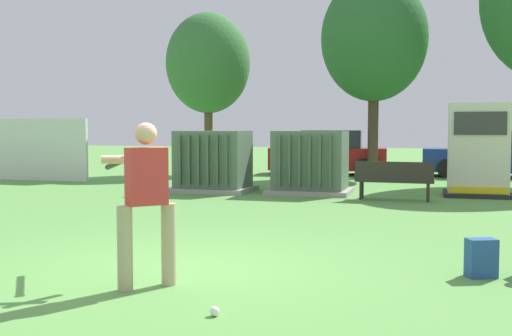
{
  "coord_description": "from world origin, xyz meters",
  "views": [
    {
      "loc": [
        2.92,
        -6.6,
        1.67
      ],
      "look_at": [
        0.03,
        3.5,
        1.0
      ],
      "focal_mm": 42.91,
      "sensor_mm": 36.0,
      "label": 1
    }
  ],
  "objects_px": {
    "batter": "(145,195)",
    "parked_car_left_of_center": "(486,155)",
    "transformer_mid_west": "(310,163)",
    "backpack": "(481,258)",
    "parked_car_leftmost": "(329,154)",
    "transformer_west": "(213,162)",
    "generator_enclosure": "(478,151)",
    "park_bench": "(394,178)",
    "sports_ball": "(215,311)"
  },
  "relations": [
    {
      "from": "transformer_west",
      "to": "parked_car_left_of_center",
      "type": "relative_size",
      "value": 0.5
    },
    {
      "from": "transformer_mid_west",
      "to": "generator_enclosure",
      "type": "distance_m",
      "value": 4.16
    },
    {
      "from": "transformer_mid_west",
      "to": "generator_enclosure",
      "type": "relative_size",
      "value": 0.91
    },
    {
      "from": "park_bench",
      "to": "parked_car_leftmost",
      "type": "height_order",
      "value": "parked_car_leftmost"
    },
    {
      "from": "park_bench",
      "to": "generator_enclosure",
      "type": "bearing_deg",
      "value": 39.1
    },
    {
      "from": "generator_enclosure",
      "to": "backpack",
      "type": "bearing_deg",
      "value": -93.62
    },
    {
      "from": "transformer_mid_west",
      "to": "transformer_west",
      "type": "bearing_deg",
      "value": -175.56
    },
    {
      "from": "transformer_west",
      "to": "park_bench",
      "type": "height_order",
      "value": "transformer_west"
    },
    {
      "from": "sports_ball",
      "to": "backpack",
      "type": "height_order",
      "value": "backpack"
    },
    {
      "from": "backpack",
      "to": "parked_car_leftmost",
      "type": "relative_size",
      "value": 0.1
    },
    {
      "from": "batter",
      "to": "parked_car_leftmost",
      "type": "height_order",
      "value": "batter"
    },
    {
      "from": "generator_enclosure",
      "to": "backpack",
      "type": "relative_size",
      "value": 5.23
    },
    {
      "from": "generator_enclosure",
      "to": "parked_car_leftmost",
      "type": "bearing_deg",
      "value": 127.17
    },
    {
      "from": "transformer_west",
      "to": "park_bench",
      "type": "relative_size",
      "value": 1.16
    },
    {
      "from": "transformer_west",
      "to": "backpack",
      "type": "bearing_deg",
      "value": -52.85
    },
    {
      "from": "park_bench",
      "to": "parked_car_leftmost",
      "type": "xyz_separation_m",
      "value": [
        -2.78,
        7.79,
        0.22
      ]
    },
    {
      "from": "transformer_mid_west",
      "to": "parked_car_left_of_center",
      "type": "bearing_deg",
      "value": 55.64
    },
    {
      "from": "generator_enclosure",
      "to": "batter",
      "type": "bearing_deg",
      "value": -111.38
    },
    {
      "from": "transformer_mid_west",
      "to": "park_bench",
      "type": "distance_m",
      "value": 2.44
    },
    {
      "from": "batter",
      "to": "backpack",
      "type": "xyz_separation_m",
      "value": [
        3.46,
        1.41,
        -0.76
      ]
    },
    {
      "from": "transformer_mid_west",
      "to": "parked_car_left_of_center",
      "type": "distance_m",
      "value": 8.62
    },
    {
      "from": "park_bench",
      "to": "batter",
      "type": "distance_m",
      "value": 8.94
    },
    {
      "from": "batter",
      "to": "parked_car_leftmost",
      "type": "distance_m",
      "value": 16.49
    },
    {
      "from": "transformer_west",
      "to": "generator_enclosure",
      "type": "relative_size",
      "value": 0.91
    },
    {
      "from": "parked_car_left_of_center",
      "to": "generator_enclosure",
      "type": "bearing_deg",
      "value": -96.46
    },
    {
      "from": "backpack",
      "to": "park_bench",
      "type": "bearing_deg",
      "value": 100.7
    },
    {
      "from": "park_bench",
      "to": "sports_ball",
      "type": "xyz_separation_m",
      "value": [
        -1.02,
        -9.46,
        -0.49
      ]
    },
    {
      "from": "park_bench",
      "to": "backpack",
      "type": "distance_m",
      "value": 7.41
    },
    {
      "from": "transformer_mid_west",
      "to": "park_bench",
      "type": "bearing_deg",
      "value": -25.95
    },
    {
      "from": "park_bench",
      "to": "backpack",
      "type": "height_order",
      "value": "park_bench"
    },
    {
      "from": "generator_enclosure",
      "to": "sports_ball",
      "type": "distance_m",
      "value": 11.48
    },
    {
      "from": "batter",
      "to": "backpack",
      "type": "relative_size",
      "value": 3.95
    },
    {
      "from": "batter",
      "to": "parked_car_left_of_center",
      "type": "distance_m",
      "value": 17.52
    },
    {
      "from": "transformer_west",
      "to": "generator_enclosure",
      "type": "height_order",
      "value": "generator_enclosure"
    },
    {
      "from": "transformer_west",
      "to": "transformer_mid_west",
      "type": "height_order",
      "value": "same"
    },
    {
      "from": "transformer_mid_west",
      "to": "parked_car_left_of_center",
      "type": "relative_size",
      "value": 0.5
    },
    {
      "from": "generator_enclosure",
      "to": "parked_car_leftmost",
      "type": "distance_m",
      "value": 7.81
    },
    {
      "from": "transformer_west",
      "to": "parked_car_left_of_center",
      "type": "distance_m",
      "value": 10.45
    },
    {
      "from": "parked_car_leftmost",
      "to": "batter",
      "type": "bearing_deg",
      "value": -87.57
    },
    {
      "from": "batter",
      "to": "backpack",
      "type": "bearing_deg",
      "value": 22.26
    },
    {
      "from": "generator_enclosure",
      "to": "parked_car_left_of_center",
      "type": "distance_m",
      "value": 6.66
    },
    {
      "from": "transformer_west",
      "to": "parked_car_leftmost",
      "type": "distance_m",
      "value": 7.21
    },
    {
      "from": "park_bench",
      "to": "sports_ball",
      "type": "bearing_deg",
      "value": -96.18
    },
    {
      "from": "batter",
      "to": "transformer_mid_west",
      "type": "bearing_deg",
      "value": 90.59
    },
    {
      "from": "batter",
      "to": "parked_car_left_of_center",
      "type": "bearing_deg",
      "value": 74.23
    },
    {
      "from": "park_bench",
      "to": "sports_ball",
      "type": "distance_m",
      "value": 9.53
    },
    {
      "from": "generator_enclosure",
      "to": "park_bench",
      "type": "bearing_deg",
      "value": -140.9
    },
    {
      "from": "transformer_mid_west",
      "to": "batter",
      "type": "relative_size",
      "value": 1.21
    },
    {
      "from": "sports_ball",
      "to": "backpack",
      "type": "distance_m",
      "value": 3.25
    },
    {
      "from": "transformer_west",
      "to": "parked_car_leftmost",
      "type": "height_order",
      "value": "same"
    }
  ]
}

